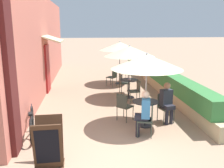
# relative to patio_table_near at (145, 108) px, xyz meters

# --- Properties ---
(ground_plane) EXTENTS (120.00, 120.00, 0.00)m
(ground_plane) POSITION_rel_patio_table_near_xyz_m (-0.99, -1.81, -0.54)
(ground_plane) COLOR #9E7F66
(cafe_facade_wall) EXTENTS (0.98, 13.95, 4.20)m
(cafe_facade_wall) POSITION_rel_patio_table_near_xyz_m (-3.53, 5.03, 1.55)
(cafe_facade_wall) COLOR #C66B5B
(cafe_facade_wall) RESTS_ON ground_plane
(planter_hedge) EXTENTS (0.60, 12.95, 1.01)m
(planter_hedge) POSITION_rel_patio_table_near_xyz_m (1.76, 5.06, -0.00)
(planter_hedge) COLOR tan
(planter_hedge) RESTS_ON ground_plane
(patio_table_near) EXTENTS (0.76, 0.76, 0.76)m
(patio_table_near) POSITION_rel_patio_table_near_xyz_m (0.00, 0.00, 0.00)
(patio_table_near) COLOR #28282D
(patio_table_near) RESTS_ON ground_plane
(patio_umbrella_near) EXTENTS (2.04, 2.04, 2.16)m
(patio_umbrella_near) POSITION_rel_patio_table_near_xyz_m (0.00, 0.00, 1.37)
(patio_umbrella_near) COLOR #B7B7BC
(patio_umbrella_near) RESTS_ON ground_plane
(cafe_chair_near_left) EXTENTS (0.49, 0.49, 0.87)m
(cafe_chair_near_left) POSITION_rel_patio_table_near_xyz_m (-0.11, -0.72, -0.02)
(cafe_chair_near_left) COLOR #384238
(cafe_chair_near_left) RESTS_ON ground_plane
(seated_patron_near_left) EXTENTS (0.47, 0.41, 1.25)m
(seated_patron_near_left) POSITION_rel_patio_table_near_xyz_m (-0.22, -0.69, 0.15)
(seated_patron_near_left) COLOR #23232D
(seated_patron_near_left) RESTS_ON ground_plane
(cafe_chair_near_right) EXTENTS (0.49, 0.49, 0.87)m
(cafe_chair_near_right) POSITION_rel_patio_table_near_xyz_m (0.67, 0.26, -0.02)
(cafe_chair_near_right) COLOR #384238
(cafe_chair_near_right) RESTS_ON ground_plane
(seated_patron_near_right) EXTENTS (0.41, 0.47, 1.25)m
(seated_patron_near_right) POSITION_rel_patio_table_near_xyz_m (0.70, 0.16, 0.15)
(seated_patron_near_right) COLOR #23232D
(seated_patron_near_right) RESTS_ON ground_plane
(cafe_chair_near_back) EXTENTS (0.57, 0.57, 0.87)m
(cafe_chair_near_back) POSITION_rel_patio_table_near_xyz_m (-0.57, 0.45, -0.02)
(cafe_chair_near_back) COLOR #384238
(cafe_chair_near_back) RESTS_ON ground_plane
(coffee_cup_near) EXTENTS (0.07, 0.07, 0.09)m
(coffee_cup_near) POSITION_rel_patio_table_near_xyz_m (0.06, -0.03, 0.26)
(coffee_cup_near) COLOR white
(coffee_cup_near) RESTS_ON patio_table_near
(patio_table_mid) EXTENTS (0.76, 0.76, 0.76)m
(patio_table_mid) POSITION_rel_patio_table_near_xyz_m (0.06, 3.02, 0.00)
(patio_table_mid) COLOR #28282D
(patio_table_mid) RESTS_ON ground_plane
(patio_umbrella_mid) EXTENTS (2.04, 2.04, 2.16)m
(patio_umbrella_mid) POSITION_rel_patio_table_near_xyz_m (0.06, 3.02, 1.37)
(patio_umbrella_mid) COLOR #B7B7BC
(patio_umbrella_mid) RESTS_ON ground_plane
(cafe_chair_mid_left) EXTENTS (0.43, 0.43, 0.87)m
(cafe_chair_mid_left) POSITION_rel_patio_table_near_xyz_m (-0.08, 3.73, -0.02)
(cafe_chair_mid_left) COLOR #384238
(cafe_chair_mid_left) RESTS_ON ground_plane
(cafe_chair_mid_right) EXTENTS (0.43, 0.43, 0.87)m
(cafe_chair_mid_right) POSITION_rel_patio_table_near_xyz_m (0.19, 2.31, -0.02)
(cafe_chair_mid_right) COLOR #384238
(cafe_chair_mid_right) RESTS_ON ground_plane
(coffee_cup_mid) EXTENTS (0.07, 0.07, 0.09)m
(coffee_cup_mid) POSITION_rel_patio_table_near_xyz_m (0.09, 2.91, 0.26)
(coffee_cup_mid) COLOR white
(coffee_cup_mid) RESTS_ON patio_table_mid
(patio_table_far) EXTENTS (0.76, 0.76, 0.76)m
(patio_table_far) POSITION_rel_patio_table_near_xyz_m (0.04, 5.61, 0.00)
(patio_table_far) COLOR #28282D
(patio_table_far) RESTS_ON ground_plane
(patio_umbrella_far) EXTENTS (2.04, 2.04, 2.16)m
(patio_umbrella_far) POSITION_rel_patio_table_near_xyz_m (0.04, 5.61, 1.37)
(patio_umbrella_far) COLOR #B7B7BC
(patio_umbrella_far) RESTS_ON ground_plane
(cafe_chair_far_left) EXTENTS (0.56, 0.56, 0.87)m
(cafe_chair_far_left) POSITION_rel_patio_table_near_xyz_m (-0.38, 5.02, -0.02)
(cafe_chair_far_left) COLOR #384238
(cafe_chair_far_left) RESTS_ON ground_plane
(cafe_chair_far_right) EXTENTS (0.56, 0.56, 0.87)m
(cafe_chair_far_right) POSITION_rel_patio_table_near_xyz_m (0.46, 6.20, -0.02)
(cafe_chair_far_right) COLOR #384238
(cafe_chair_far_right) RESTS_ON ground_plane
(coffee_cup_far) EXTENTS (0.07, 0.07, 0.09)m
(coffee_cup_far) POSITION_rel_patio_table_near_xyz_m (0.03, 5.55, 0.26)
(coffee_cup_far) COLOR white
(coffee_cup_far) RESTS_ON patio_table_far
(bicycle_leaning) EXTENTS (0.35, 1.69, 0.73)m
(bicycle_leaning) POSITION_rel_patio_table_near_xyz_m (-3.19, -0.31, -0.20)
(bicycle_leaning) COLOR black
(bicycle_leaning) RESTS_ON ground_plane
(menu_board) EXTENTS (0.61, 0.65, 1.04)m
(menu_board) POSITION_rel_patio_table_near_xyz_m (-2.52, -1.92, -0.03)
(menu_board) COLOR #422819
(menu_board) RESTS_ON ground_plane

